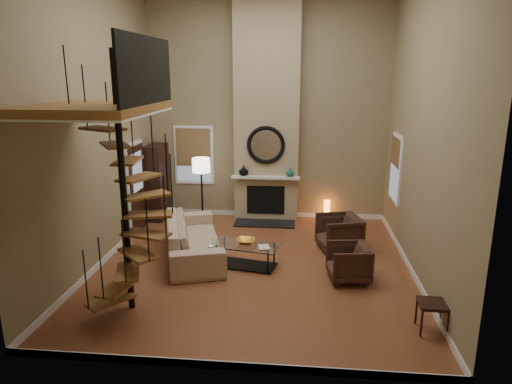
# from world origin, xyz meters

# --- Properties ---
(ground) EXTENTS (6.00, 6.50, 0.01)m
(ground) POSITION_xyz_m (0.00, 0.00, -0.01)
(ground) COLOR #995631
(ground) RESTS_ON ground
(back_wall) EXTENTS (6.00, 0.02, 5.50)m
(back_wall) POSITION_xyz_m (0.00, 3.25, 2.75)
(back_wall) COLOR #8D805B
(back_wall) RESTS_ON ground
(front_wall) EXTENTS (6.00, 0.02, 5.50)m
(front_wall) POSITION_xyz_m (0.00, -3.25, 2.75)
(front_wall) COLOR #8D805B
(front_wall) RESTS_ON ground
(left_wall) EXTENTS (0.02, 6.50, 5.50)m
(left_wall) POSITION_xyz_m (-3.00, 0.00, 2.75)
(left_wall) COLOR #8D805B
(left_wall) RESTS_ON ground
(right_wall) EXTENTS (0.02, 6.50, 5.50)m
(right_wall) POSITION_xyz_m (3.00, 0.00, 2.75)
(right_wall) COLOR #8D805B
(right_wall) RESTS_ON ground
(baseboard_back) EXTENTS (6.00, 0.02, 0.12)m
(baseboard_back) POSITION_xyz_m (0.00, 3.24, 0.06)
(baseboard_back) COLOR white
(baseboard_back) RESTS_ON ground
(baseboard_front) EXTENTS (6.00, 0.02, 0.12)m
(baseboard_front) POSITION_xyz_m (0.00, -3.24, 0.06)
(baseboard_front) COLOR white
(baseboard_front) RESTS_ON ground
(baseboard_left) EXTENTS (0.02, 6.50, 0.12)m
(baseboard_left) POSITION_xyz_m (-2.99, 0.00, 0.06)
(baseboard_left) COLOR white
(baseboard_left) RESTS_ON ground
(baseboard_right) EXTENTS (0.02, 6.50, 0.12)m
(baseboard_right) POSITION_xyz_m (2.99, 0.00, 0.06)
(baseboard_right) COLOR white
(baseboard_right) RESTS_ON ground
(chimney_breast) EXTENTS (1.60, 0.38, 5.50)m
(chimney_breast) POSITION_xyz_m (0.00, 3.06, 2.75)
(chimney_breast) COLOR tan
(chimney_breast) RESTS_ON ground
(hearth) EXTENTS (1.50, 0.60, 0.04)m
(hearth) POSITION_xyz_m (0.00, 2.57, 0.02)
(hearth) COLOR black
(hearth) RESTS_ON ground
(firebox) EXTENTS (0.95, 0.02, 0.72)m
(firebox) POSITION_xyz_m (0.00, 2.86, 0.55)
(firebox) COLOR black
(firebox) RESTS_ON chimney_breast
(mantel) EXTENTS (1.70, 0.18, 0.06)m
(mantel) POSITION_xyz_m (0.00, 2.78, 1.15)
(mantel) COLOR white
(mantel) RESTS_ON chimney_breast
(mirror_frame) EXTENTS (0.94, 0.10, 0.94)m
(mirror_frame) POSITION_xyz_m (0.00, 2.84, 1.95)
(mirror_frame) COLOR black
(mirror_frame) RESTS_ON chimney_breast
(mirror_disc) EXTENTS (0.80, 0.01, 0.80)m
(mirror_disc) POSITION_xyz_m (0.00, 2.85, 1.95)
(mirror_disc) COLOR white
(mirror_disc) RESTS_ON chimney_breast
(vase_left) EXTENTS (0.24, 0.24, 0.25)m
(vase_left) POSITION_xyz_m (-0.55, 2.82, 1.30)
(vase_left) COLOR black
(vase_left) RESTS_ON mantel
(vase_right) EXTENTS (0.20, 0.20, 0.21)m
(vase_right) POSITION_xyz_m (0.60, 2.82, 1.28)
(vase_right) COLOR #18554D
(vase_right) RESTS_ON mantel
(window_back) EXTENTS (1.02, 0.06, 1.52)m
(window_back) POSITION_xyz_m (-1.90, 3.22, 1.62)
(window_back) COLOR white
(window_back) RESTS_ON back_wall
(window_right) EXTENTS (0.06, 1.02, 1.52)m
(window_right) POSITION_xyz_m (2.97, 2.00, 1.63)
(window_right) COLOR white
(window_right) RESTS_ON right_wall
(entry_door) EXTENTS (0.10, 1.05, 2.16)m
(entry_door) POSITION_xyz_m (-2.95, 1.80, 1.05)
(entry_door) COLOR white
(entry_door) RESTS_ON ground
(loft) EXTENTS (1.70, 2.20, 1.09)m
(loft) POSITION_xyz_m (-2.04, -1.80, 3.24)
(loft) COLOR olive
(loft) RESTS_ON left_wall
(spiral_stair) EXTENTS (1.47, 1.47, 4.06)m
(spiral_stair) POSITION_xyz_m (-1.78, -1.79, 1.78)
(spiral_stair) COLOR black
(spiral_stair) RESTS_ON ground
(hutch) EXTENTS (0.41, 0.87, 1.93)m
(hutch) POSITION_xyz_m (-2.78, 2.82, 0.95)
(hutch) COLOR black
(hutch) RESTS_ON ground
(sofa) EXTENTS (1.76, 2.83, 0.77)m
(sofa) POSITION_xyz_m (-1.31, 0.43, 0.40)
(sofa) COLOR tan
(sofa) RESTS_ON ground
(armchair_near) EXTENTS (1.05, 1.03, 0.78)m
(armchair_near) POSITION_xyz_m (1.79, 1.10, 0.35)
(armchair_near) COLOR #3D241C
(armchair_near) RESTS_ON ground
(armchair_far) EXTENTS (0.82, 0.80, 0.66)m
(armchair_far) POSITION_xyz_m (1.84, -0.45, 0.35)
(armchair_far) COLOR #3D241C
(armchair_far) RESTS_ON ground
(coffee_table) EXTENTS (1.39, 0.89, 0.47)m
(coffee_table) POSITION_xyz_m (-0.17, -0.01, 0.28)
(coffee_table) COLOR silver
(coffee_table) RESTS_ON ground
(bowl) EXTENTS (0.36, 0.36, 0.09)m
(bowl) POSITION_xyz_m (-0.17, 0.04, 0.50)
(bowl) COLOR orange
(bowl) RESTS_ON coffee_table
(book) EXTENTS (0.26, 0.32, 0.03)m
(book) POSITION_xyz_m (0.18, -0.16, 0.46)
(book) COLOR gray
(book) RESTS_ON coffee_table
(floor_lamp) EXTENTS (0.42, 0.42, 1.74)m
(floor_lamp) POSITION_xyz_m (-1.49, 2.19, 1.41)
(floor_lamp) COLOR black
(floor_lamp) RESTS_ON ground
(accent_lamp) EXTENTS (0.15, 0.15, 0.54)m
(accent_lamp) POSITION_xyz_m (1.56, 3.06, 0.25)
(accent_lamp) COLOR orange
(accent_lamp) RESTS_ON ground
(side_chair) EXTENTS (0.44, 0.42, 0.93)m
(side_chair) POSITION_xyz_m (2.91, -2.06, 0.53)
(side_chair) COLOR black
(side_chair) RESTS_ON ground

